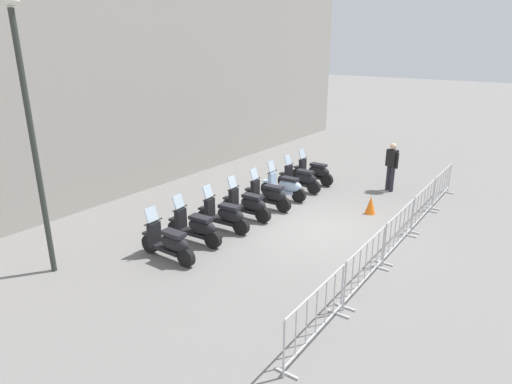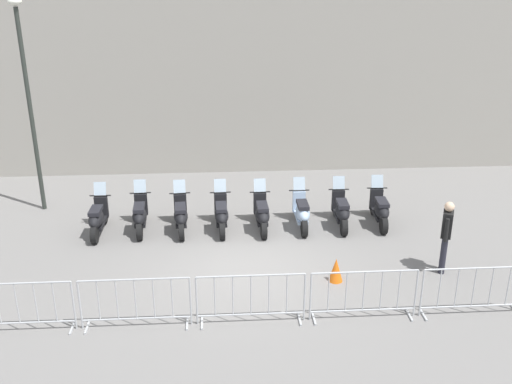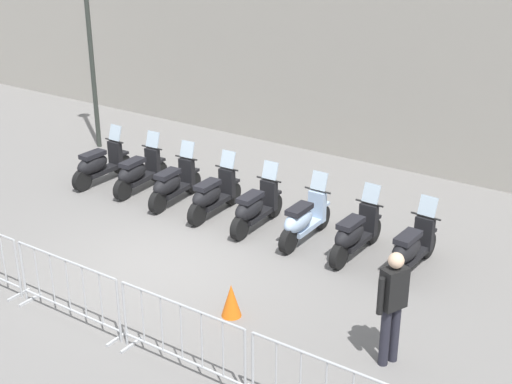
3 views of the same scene
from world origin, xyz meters
TOP-DOWN VIEW (x-y plane):
  - ground_plane at (0.00, 0.00)m, footprint 120.00×120.00m
  - motorcycle_0 at (-3.93, 1.73)m, footprint 0.56×1.73m
  - motorcycle_1 at (-2.87, 1.96)m, footprint 0.63×1.72m
  - motorcycle_2 at (-1.80, 1.97)m, footprint 0.64×1.72m
  - motorcycle_3 at (-0.74, 2.06)m, footprint 0.60×1.72m
  - motorcycle_4 at (0.33, 2.13)m, footprint 0.60×1.72m
  - motorcycle_5 at (1.39, 2.28)m, footprint 0.57×1.73m
  - motorcycle_6 at (2.45, 2.39)m, footprint 0.56×1.73m
  - motorcycle_7 at (3.52, 2.52)m, footprint 0.56×1.72m
  - barrier_segment_0 at (-4.24, -2.62)m, footprint 2.14×0.63m
  - barrier_segment_1 at (-2.01, -2.40)m, footprint 2.14×0.63m
  - barrier_segment_2 at (0.21, -2.19)m, footprint 2.14×0.63m
  - barrier_segment_3 at (2.44, -1.97)m, footprint 2.14×0.63m
  - barrier_segment_4 at (4.66, -1.76)m, footprint 2.14×0.63m
  - street_lamp at (-6.00, 3.36)m, footprint 0.36×0.36m
  - officer_near_row_end at (4.54, -0.00)m, footprint 0.32×0.53m
  - traffic_cone at (2.05, -0.51)m, footprint 0.32×0.32m

SIDE VIEW (x-z plane):
  - ground_plane at x=0.00m, z-range 0.00..0.00m
  - traffic_cone at x=2.05m, z-range 0.00..0.55m
  - motorcycle_0 at x=-3.93m, z-range -0.16..1.07m
  - motorcycle_1 at x=-2.87m, z-range -0.16..1.07m
  - motorcycle_2 at x=-1.80m, z-range -0.16..1.07m
  - motorcycle_3 at x=-0.74m, z-range -0.16..1.07m
  - motorcycle_4 at x=0.33m, z-range -0.16..1.07m
  - motorcycle_5 at x=1.39m, z-range -0.16..1.07m
  - motorcycle_6 at x=2.45m, z-range -0.16..1.07m
  - motorcycle_7 at x=3.52m, z-range -0.16..1.07m
  - barrier_segment_0 at x=-4.24m, z-range -0.01..1.06m
  - barrier_segment_1 at x=-2.01m, z-range -0.01..1.06m
  - barrier_segment_2 at x=0.21m, z-range -0.01..1.06m
  - barrier_segment_3 at x=2.44m, z-range -0.01..1.06m
  - barrier_segment_4 at x=4.66m, z-range -0.01..1.06m
  - officer_near_row_end at x=4.54m, z-range 0.12..1.85m
  - street_lamp at x=-6.00m, z-range 0.60..6.43m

